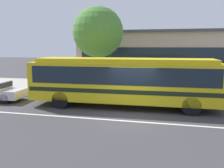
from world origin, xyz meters
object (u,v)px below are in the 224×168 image
at_px(transit_bus, 124,79).
at_px(pedestrian_standing_by_tree, 207,87).
at_px(bus_stop_sign, 201,79).
at_px(pedestrian_waiting_near_sign, 207,84).
at_px(street_tree_near_stop, 98,32).
at_px(pedestrian_walking_along_curb, 139,82).

distance_m(transit_bus, pedestrian_standing_by_tree, 5.30).
relative_size(transit_bus, pedestrian_standing_by_tree, 6.67).
bearing_deg(bus_stop_sign, pedestrian_standing_by_tree, 24.41).
bearing_deg(pedestrian_waiting_near_sign, transit_bus, -151.31).
height_order(transit_bus, street_tree_near_stop, street_tree_near_stop).
xyz_separation_m(transit_bus, pedestrian_standing_by_tree, (4.90, 1.94, -0.59)).
bearing_deg(bus_stop_sign, pedestrian_walking_along_curb, 158.34).
relative_size(pedestrian_walking_along_curb, street_tree_near_stop, 0.25).
bearing_deg(pedestrian_walking_along_curb, transit_bus, -98.08).
bearing_deg(pedestrian_standing_by_tree, street_tree_near_stop, 163.30).
height_order(pedestrian_waiting_near_sign, pedestrian_standing_by_tree, pedestrian_waiting_near_sign).
height_order(pedestrian_waiting_near_sign, bus_stop_sign, bus_stop_sign).
height_order(transit_bus, bus_stop_sign, transit_bus).
relative_size(pedestrian_standing_by_tree, bus_stop_sign, 0.73).
distance_m(transit_bus, pedestrian_waiting_near_sign, 5.76).
distance_m(pedestrian_walking_along_curb, street_tree_near_stop, 4.99).
relative_size(transit_bus, pedestrian_walking_along_curb, 6.89).
relative_size(pedestrian_waiting_near_sign, pedestrian_walking_along_curb, 1.07).
bearing_deg(pedestrian_standing_by_tree, pedestrian_waiting_near_sign, 80.89).
bearing_deg(pedestrian_waiting_near_sign, pedestrian_standing_by_tree, -99.11).
xyz_separation_m(pedestrian_walking_along_curb, bus_stop_sign, (4.06, -1.61, 0.54)).
xyz_separation_m(pedestrian_standing_by_tree, street_tree_near_stop, (-7.74, 2.32, 3.58)).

